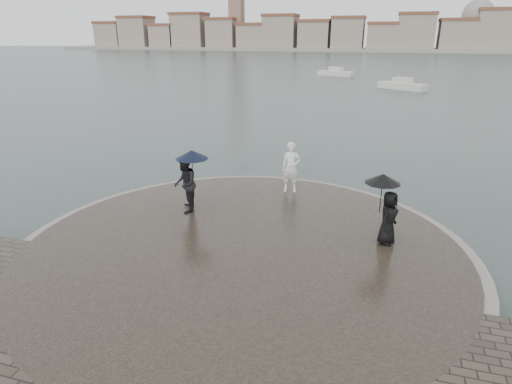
% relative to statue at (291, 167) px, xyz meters
% --- Properties ---
extents(ground, '(400.00, 400.00, 0.00)m').
position_rel_statue_xyz_m(ground, '(-0.34, -8.08, -1.28)').
color(ground, '#2B3835').
rests_on(ground, ground).
extents(kerb_ring, '(12.50, 12.50, 0.32)m').
position_rel_statue_xyz_m(kerb_ring, '(-0.34, -4.58, -1.12)').
color(kerb_ring, gray).
rests_on(kerb_ring, ground).
extents(quay_tip, '(11.90, 11.90, 0.36)m').
position_rel_statue_xyz_m(quay_tip, '(-0.34, -4.58, -1.10)').
color(quay_tip, '#2D261E').
rests_on(quay_tip, ground).
extents(statue, '(0.73, 0.53, 1.83)m').
position_rel_statue_xyz_m(statue, '(0.00, 0.00, 0.00)').
color(statue, silver).
rests_on(statue, quay_tip).
extents(visitor_left, '(1.28, 1.18, 2.04)m').
position_rel_statue_xyz_m(visitor_left, '(-2.81, -2.79, 0.22)').
color(visitor_left, black).
rests_on(visitor_left, quay_tip).
extents(visitor_right, '(1.08, 1.01, 1.95)m').
position_rel_statue_xyz_m(visitor_right, '(3.35, -3.28, 0.17)').
color(visitor_right, black).
rests_on(visitor_right, quay_tip).
extents(far_skyline, '(260.00, 20.00, 37.00)m').
position_rel_statue_xyz_m(far_skyline, '(-6.63, 152.63, 4.33)').
color(far_skyline, gray).
rests_on(far_skyline, ground).
extents(boats, '(14.72, 18.36, 1.50)m').
position_rel_statue_xyz_m(boats, '(0.09, 44.52, -0.90)').
color(boats, beige).
rests_on(boats, ground).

